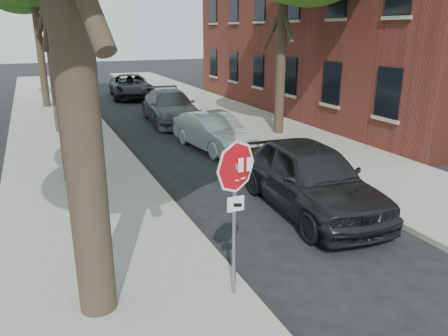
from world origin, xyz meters
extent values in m
plane|color=black|center=(0.00, 0.00, 0.00)|extent=(120.00, 120.00, 0.00)
cube|color=gray|center=(-2.50, 12.00, 0.06)|extent=(4.00, 55.00, 0.12)
cube|color=gray|center=(6.00, 12.00, 0.06)|extent=(4.00, 55.00, 0.12)
cube|color=#9E9384|center=(-0.45, 12.00, 0.07)|extent=(0.12, 55.00, 0.13)
cube|color=#9E9384|center=(3.95, 12.00, 0.07)|extent=(0.12, 55.00, 0.13)
cylinder|color=gray|center=(-0.70, 0.00, 1.42)|extent=(0.06, 0.06, 2.60)
cube|color=#99999E|center=(-0.70, -0.03, 2.32)|extent=(0.05, 0.06, 0.10)
cylinder|color=#99999E|center=(-0.70, -0.03, 2.32)|extent=(0.76, 0.32, 0.82)
cylinder|color=white|center=(-0.70, -0.05, 2.32)|extent=(0.76, 0.32, 0.82)
cylinder|color=#C1070F|center=(-0.70, -0.05, 2.32)|extent=(0.68, 0.29, 0.74)
cube|color=white|center=(-0.91, -0.06, 2.34)|extent=(0.08, 0.00, 0.22)
cube|color=white|center=(-0.77, -0.06, 2.34)|extent=(0.08, 0.00, 0.22)
cube|color=white|center=(-0.63, -0.06, 2.34)|extent=(0.08, 0.00, 0.22)
cube|color=white|center=(-0.49, -0.06, 2.34)|extent=(0.08, 0.00, 0.22)
cube|color=silver|center=(-0.81, -0.07, 2.13)|extent=(0.08, 0.00, 0.03)
cube|color=silver|center=(-0.70, -0.07, 2.11)|extent=(0.08, 0.00, 0.03)
cube|color=silver|center=(-0.59, -0.07, 2.13)|extent=(0.08, 0.00, 0.03)
cube|color=white|center=(-0.70, -0.04, 1.72)|extent=(0.28, 0.02, 0.24)
cube|color=black|center=(-0.67, -0.05, 1.70)|extent=(0.15, 0.00, 0.08)
cylinder|color=black|center=(-2.60, 7.00, 4.87)|extent=(0.44, 0.44, 9.50)
cylinder|color=black|center=(-2.40, 14.00, 5.12)|extent=(0.48, 0.48, 10.00)
cylinder|color=black|center=(-2.70, 21.00, 4.62)|extent=(0.40, 0.40, 9.00)
cylinder|color=black|center=(6.00, 10.00, 4.62)|extent=(0.40, 0.40, 9.00)
imported|color=black|center=(2.60, 2.74, 0.85)|extent=(2.38, 5.14, 1.70)
imported|color=#A5A8AD|center=(2.60, 8.96, 0.68)|extent=(1.95, 4.25, 1.35)
imported|color=#4D4E52|center=(2.60, 14.38, 0.76)|extent=(2.48, 5.36, 1.52)
imported|color=black|center=(2.60, 23.25, 0.75)|extent=(3.00, 5.60, 1.49)
camera|label=1|loc=(-3.35, -5.66, 4.27)|focal=35.00mm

